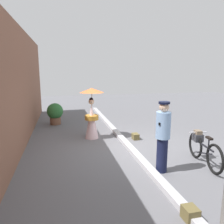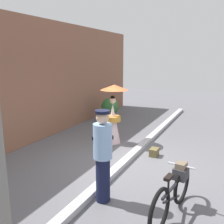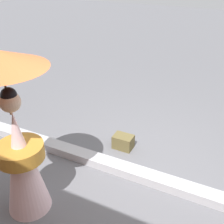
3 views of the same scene
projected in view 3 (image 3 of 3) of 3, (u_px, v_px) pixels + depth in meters
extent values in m
plane|color=slate|center=(161.00, 185.00, 3.45)|extent=(30.00, 30.00, 0.00)
cube|color=#B2B2B7|center=(161.00, 181.00, 3.43)|extent=(14.00, 0.20, 0.12)
cone|color=silver|center=(22.00, 163.00, 2.87)|extent=(0.48, 0.48, 1.24)
cylinder|color=#C1842D|center=(20.00, 152.00, 2.80)|extent=(0.49, 0.49, 0.16)
sphere|color=beige|center=(10.00, 102.00, 2.52)|extent=(0.20, 0.20, 0.20)
sphere|color=black|center=(9.00, 95.00, 2.49)|extent=(0.15, 0.15, 0.15)
cylinder|color=olive|center=(6.00, 88.00, 2.51)|extent=(0.02, 0.02, 0.55)
cone|color=orange|center=(0.00, 59.00, 2.37)|extent=(0.85, 0.85, 0.16)
cube|color=brown|center=(123.00, 142.00, 4.09)|extent=(0.29, 0.21, 0.21)
cube|color=brown|center=(125.00, 137.00, 4.12)|extent=(0.25, 0.07, 0.08)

